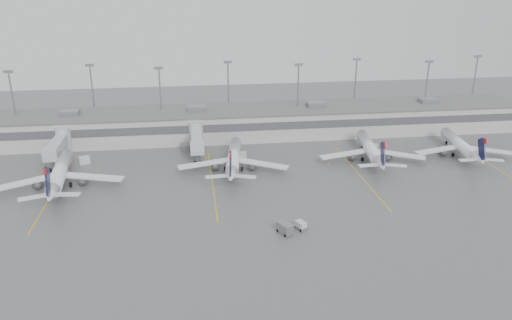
{
  "coord_description": "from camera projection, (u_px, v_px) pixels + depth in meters",
  "views": [
    {
      "loc": [
        -21.72,
        -81.82,
        45.2
      ],
      "look_at": [
        -7.38,
        24.0,
        5.0
      ],
      "focal_mm": 35.0,
      "sensor_mm": 36.0,
      "label": 1
    }
  ],
  "objects": [
    {
      "name": "ground",
      "position": [
        311.0,
        227.0,
        94.54
      ],
      "size": [
        260.0,
        260.0,
        0.0
      ],
      "primitive_type": "plane",
      "color": "#505053",
      "rests_on": "ground"
    },
    {
      "name": "cone_c",
      "position": [
        328.0,
        164.0,
        124.83
      ],
      "size": [
        0.41,
        0.41,
        0.66
      ],
      "primitive_type": "cone",
      "color": "orange",
      "rests_on": "ground"
    },
    {
      "name": "light_masts",
      "position": [
        263.0,
        91.0,
        149.42
      ],
      "size": [
        142.4,
        8.0,
        20.6
      ],
      "color": "gray",
      "rests_on": "ground"
    },
    {
      "name": "terminal",
      "position": [
        265.0,
        121.0,
        146.84
      ],
      "size": [
        152.0,
        17.0,
        9.45
      ],
      "color": "#9E9E99",
      "rests_on": "ground"
    },
    {
      "name": "cone_a",
      "position": [
        100.0,
        168.0,
        121.78
      ],
      "size": [
        0.48,
        0.48,
        0.77
      ],
      "primitive_type": "cone",
      "color": "orange",
      "rests_on": "ground"
    },
    {
      "name": "jet_mid_right",
      "position": [
        371.0,
        149.0,
        126.96
      ],
      "size": [
        26.62,
        30.03,
        9.75
      ],
      "rotation": [
        0.0,
        0.0,
        -0.14
      ],
      "color": "silver",
      "rests_on": "ground"
    },
    {
      "name": "jet_mid_left",
      "position": [
        233.0,
        158.0,
        120.68
      ],
      "size": [
        26.65,
        30.06,
        9.76
      ],
      "rotation": [
        0.0,
        0.0,
        -0.14
      ],
      "color": "silver",
      "rests_on": "ground"
    },
    {
      "name": "gse_uld_b",
      "position": [
        242.0,
        155.0,
        129.14
      ],
      "size": [
        2.53,
        1.81,
        1.7
      ],
      "primitive_type": "cube",
      "rotation": [
        0.0,
        0.0,
        -0.09
      ],
      "color": "silver",
      "rests_on": "ground"
    },
    {
      "name": "jet_far_right",
      "position": [
        461.0,
        145.0,
        130.2
      ],
      "size": [
        25.37,
        28.61,
        9.28
      ],
      "rotation": [
        0.0,
        0.0,
        -0.14
      ],
      "color": "silver",
      "rests_on": "ground"
    },
    {
      "name": "gse_uld_c",
      "position": [
        372.0,
        148.0,
        134.5
      ],
      "size": [
        3.07,
        2.41,
        1.92
      ],
      "primitive_type": "cube",
      "rotation": [
        0.0,
        0.0,
        -0.25
      ],
      "color": "silver",
      "rests_on": "ground"
    },
    {
      "name": "baggage_cart",
      "position": [
        285.0,
        228.0,
        91.85
      ],
      "size": [
        3.07,
        3.63,
        2.03
      ],
      "rotation": [
        0.0,
        0.0,
        0.49
      ],
      "color": "slate",
      "rests_on": "ground"
    },
    {
      "name": "gse_uld_a",
      "position": [
        84.0,
        160.0,
        125.57
      ],
      "size": [
        3.06,
        2.57,
        1.85
      ],
      "primitive_type": "cube",
      "rotation": [
        0.0,
        0.0,
        0.37
      ],
      "color": "silver",
      "rests_on": "ground"
    },
    {
      "name": "jet_bridge_left",
      "position": [
        60.0,
        144.0,
        128.6
      ],
      "size": [
        4.0,
        17.2,
        7.0
      ],
      "color": "#ADB0B3",
      "rests_on": "ground"
    },
    {
      "name": "baggage_tug",
      "position": [
        301.0,
        226.0,
        93.52
      ],
      "size": [
        2.49,
        2.89,
        1.59
      ],
      "rotation": [
        0.0,
        0.0,
        0.49
      ],
      "color": "silver",
      "rests_on": "ground"
    },
    {
      "name": "jet_bridge_right",
      "position": [
        196.0,
        138.0,
        133.0
      ],
      "size": [
        4.0,
        17.2,
        7.0
      ],
      "color": "#ADB0B3",
      "rests_on": "ground"
    },
    {
      "name": "cone_b",
      "position": [
        206.0,
        157.0,
        129.5
      ],
      "size": [
        0.41,
        0.41,
        0.66
      ],
      "primitive_type": "cone",
      "color": "orange",
      "rests_on": "ground"
    },
    {
      "name": "stand_markings",
      "position": [
        287.0,
        178.0,
        116.79
      ],
      "size": [
        105.25,
        40.0,
        0.01
      ],
      "color": "#DBB90C",
      "rests_on": "ground"
    },
    {
      "name": "cone_d",
      "position": [
        452.0,
        147.0,
        136.83
      ],
      "size": [
        0.5,
        0.5,
        0.79
      ],
      "primitive_type": "cone",
      "color": "orange",
      "rests_on": "ground"
    },
    {
      "name": "gse_loader",
      "position": [
        186.0,
        147.0,
        134.54
      ],
      "size": [
        2.72,
        3.61,
        2.02
      ],
      "primitive_type": "cube",
      "rotation": [
        0.0,
        0.0,
        0.24
      ],
      "color": "slate",
      "rests_on": "ground"
    },
    {
      "name": "jet_far_left",
      "position": [
        59.0,
        174.0,
        111.07
      ],
      "size": [
        28.26,
        31.8,
        10.29
      ],
      "rotation": [
        0.0,
        0.0,
        0.1
      ],
      "color": "silver",
      "rests_on": "ground"
    }
  ]
}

